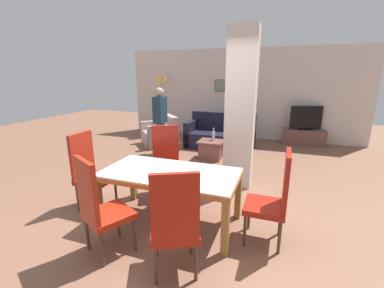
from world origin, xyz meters
The scene contains 17 objects.
ground_plane centered at (0.00, 0.00, 0.00)m, with size 18.00×18.00×0.00m, color brown.
back_wall centered at (0.00, 5.21, 1.35)m, with size 7.20×0.09×2.70m.
divider_pillar centered at (0.62, 1.55, 1.35)m, with size 0.49×0.31×2.70m.
dining_table centered at (0.00, 0.00, 0.58)m, with size 1.76×0.92×0.73m.
dining_chair_far_left centered at (-0.44, 0.82, 0.59)m, with size 0.62×0.62×1.13m.
dining_chair_near_right centered at (0.44, -0.87, 0.59)m, with size 0.62×0.62×1.13m.
dining_chair_head_left centered at (-1.29, 0.00, 0.59)m, with size 0.46×0.46×1.13m.
dining_chair_head_right centered at (1.30, 0.00, 0.59)m, with size 0.46×0.46×1.13m.
dining_chair_near_left centered at (-0.44, -0.84, 0.59)m, with size 0.62×0.62×1.13m.
sofa centered at (-0.25, 3.87, 0.31)m, with size 1.80×0.90×0.91m.
armchair centered at (-1.91, 3.56, 0.29)m, with size 1.23×1.23×0.81m.
coffee_table centered at (-0.22, 2.80, 0.22)m, with size 0.58×0.52×0.43m.
bottle centered at (-0.19, 2.89, 0.55)m, with size 0.08×0.08×0.29m.
tv_stand centered at (1.93, 4.93, 0.22)m, with size 1.14×0.40×0.43m.
tv_screen centered at (1.93, 4.93, 0.76)m, with size 0.84×0.30×0.67m.
floor_lamp centered at (-2.42, 4.75, 1.58)m, with size 0.33×0.33×1.88m.
standing_person centered at (-1.51, 2.78, 0.94)m, with size 0.23×0.38×1.64m.
Camera 1 is at (1.31, -2.82, 1.93)m, focal length 24.00 mm.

